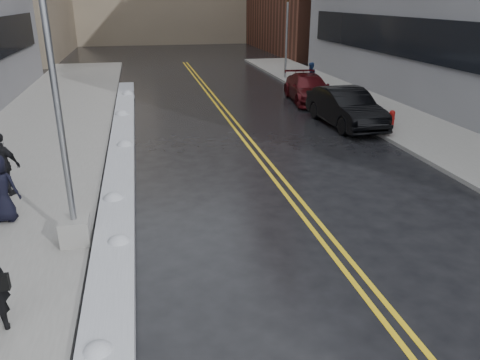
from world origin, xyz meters
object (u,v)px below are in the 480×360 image
lamppost (63,143)px  pedestrian_east (310,76)px  car_black (346,107)px  traffic_signal (287,29)px  pedestrian_d (3,165)px  fire_hydrant (392,118)px  pedestrian_c (0,189)px  car_maroon (308,88)px

lamppost → pedestrian_east: lamppost is taller
pedestrian_east → car_black: pedestrian_east is taller
traffic_signal → pedestrian_d: size_ratio=3.29×
fire_hydrant → traffic_signal: size_ratio=0.12×
fire_hydrant → pedestrian_d: 15.26m
lamppost → pedestrian_c: 2.87m
traffic_signal → pedestrian_d: bearing=-126.9°
pedestrian_d → car_maroon: bearing=-114.9°
lamppost → car_maroon: 18.15m
lamppost → pedestrian_c: (-1.87, 1.57, -1.52)m
traffic_signal → pedestrian_east: (0.04, -4.95, -2.43)m
pedestrian_c → pedestrian_d: pedestrian_d is taller
pedestrian_c → pedestrian_east: size_ratio=1.05×
car_black → traffic_signal: bearing=82.1°
lamppost → pedestrian_d: size_ratio=4.18×
fire_hydrant → car_black: car_black is taller
pedestrian_east → car_black: 8.05m
traffic_signal → pedestrian_east: 5.51m
pedestrian_east → fire_hydrant: bearing=74.2°
pedestrian_c → traffic_signal: bearing=-113.1°
fire_hydrant → car_maroon: (-1.50, 6.47, 0.18)m
traffic_signal → car_black: bearing=-95.3°
lamppost → traffic_signal: size_ratio=1.27×
pedestrian_d → pedestrian_east: 19.65m
pedestrian_c → pedestrian_d: (-0.36, 1.76, 0.05)m
lamppost → pedestrian_d: lamppost is taller
fire_hydrant → lamppost: bearing=-147.0°
fire_hydrant → car_maroon: bearing=103.1°
pedestrian_d → car_maroon: pedestrian_d is taller
traffic_signal → lamppost: bearing=-118.2°
lamppost → pedestrian_c: lamppost is taller
pedestrian_east → lamppost: bearing=36.5°
traffic_signal → car_maroon: (-1.00, -7.53, -2.67)m
pedestrian_d → car_black: pedestrian_d is taller
car_black → pedestrian_c: bearing=-151.5°
pedestrian_d → car_maroon: 17.14m
car_maroon → lamppost: bearing=-120.8°
traffic_signal → pedestrian_east: size_ratio=3.64×
pedestrian_c → car_black: size_ratio=0.34×
pedestrian_c → car_black: pedestrian_c is taller
pedestrian_east → car_maroon: (-1.04, -2.58, -0.24)m
pedestrian_east → car_maroon: pedestrian_east is taller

